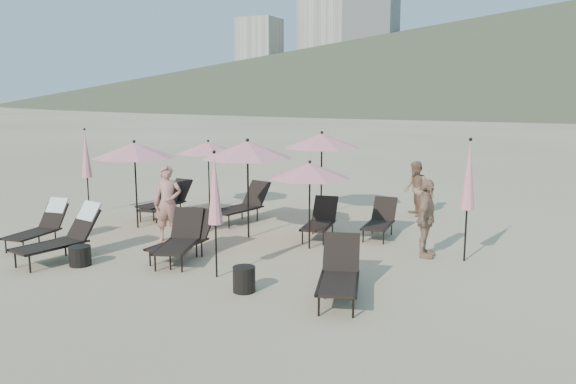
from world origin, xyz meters
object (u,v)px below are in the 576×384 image
at_px(side_table_1, 244,279).
at_px(umbrella_open_0, 134,150).
at_px(lounger_9, 320,220).
at_px(beachgoer_c, 426,219).
at_px(lounger_6, 167,200).
at_px(umbrella_open_2, 310,171).
at_px(side_table_0, 80,256).
at_px(beachgoer_b, 415,189).
at_px(lounger_10, 380,220).
at_px(lounger_0, 41,225).
at_px(lounger_7, 161,203).
at_px(lounger_4, 340,266).
at_px(umbrella_open_1, 248,150).
at_px(umbrella_closed_1, 469,176).
at_px(beachgoer_a, 168,203).
at_px(lounger_5, 339,273).
at_px(lounger_8, 243,204).
at_px(umbrella_closed_0, 215,190).
at_px(lounger_1, 65,234).
at_px(umbrella_open_3, 208,148).
at_px(umbrella_closed_2, 86,154).
at_px(lounger_3, 184,238).
at_px(umbrella_open_4, 322,141).
at_px(lounger_2, 180,239).

bearing_deg(side_table_1, umbrella_open_0, 147.62).
xyz_separation_m(lounger_9, beachgoer_c, (2.73, -0.69, 0.42)).
relative_size(lounger_6, umbrella_open_2, 0.89).
bearing_deg(side_table_0, beachgoer_b, 56.40).
bearing_deg(lounger_10, lounger_0, -152.77).
distance_m(lounger_7, beachgoer_b, 7.43).
xyz_separation_m(lounger_10, umbrella_open_2, (-1.17, -1.81, 1.39)).
distance_m(lounger_4, umbrella_open_1, 4.52).
relative_size(umbrella_closed_1, beachgoer_b, 1.63).
distance_m(umbrella_open_2, beachgoer_a, 3.60).
distance_m(lounger_5, lounger_8, 6.49).
xyz_separation_m(lounger_6, umbrella_closed_0, (4.40, -4.33, 1.25)).
distance_m(lounger_10, umbrella_closed_1, 2.95).
bearing_deg(lounger_0, umbrella_open_1, 27.73).
xyz_separation_m(lounger_1, beachgoer_b, (5.84, 7.69, 0.25)).
xyz_separation_m(lounger_5, umbrella_open_2, (-1.73, 2.81, 1.35)).
distance_m(lounger_1, umbrella_closed_1, 8.65).
height_order(lounger_8, side_table_0, lounger_8).
distance_m(umbrella_open_3, umbrella_closed_2, 3.61).
bearing_deg(lounger_1, umbrella_open_3, 105.04).
bearing_deg(umbrella_open_2, umbrella_closed_2, 173.16).
height_order(umbrella_closed_1, side_table_1, umbrella_closed_1).
distance_m(lounger_7, umbrella_closed_1, 8.76).
bearing_deg(lounger_3, umbrella_open_4, 82.31).
bearing_deg(side_table_0, lounger_4, 10.90).
xyz_separation_m(umbrella_open_4, umbrella_closed_0, (0.28, -6.28, -0.48)).
distance_m(lounger_0, lounger_4, 7.38).
bearing_deg(umbrella_open_2, lounger_9, 98.52).
height_order(umbrella_closed_0, umbrella_closed_2, umbrella_closed_2).
relative_size(lounger_5, side_table_1, 3.99).
distance_m(lounger_7, beachgoer_a, 2.81).
distance_m(side_table_0, beachgoer_a, 2.61).
distance_m(lounger_2, lounger_7, 4.56).
bearing_deg(beachgoer_a, lounger_7, 101.49).
bearing_deg(beachgoer_b, lounger_1, -67.66).
xyz_separation_m(umbrella_open_3, umbrella_closed_1, (8.11, -2.67, -0.08)).
xyz_separation_m(lounger_1, lounger_7, (-0.79, 4.37, -0.13)).
xyz_separation_m(lounger_3, umbrella_open_2, (2.16, 1.86, 1.36)).
bearing_deg(lounger_2, lounger_10, 30.55).
height_order(lounger_2, beachgoer_b, beachgoer_b).
distance_m(lounger_0, lounger_8, 5.19).
distance_m(lounger_0, lounger_10, 8.16).
distance_m(lounger_2, lounger_8, 3.91).
bearing_deg(umbrella_open_3, lounger_9, -23.95).
height_order(umbrella_open_3, umbrella_open_4, umbrella_open_4).
bearing_deg(lounger_3, lounger_10, 50.82).
relative_size(lounger_1, umbrella_open_4, 0.79).
bearing_deg(lounger_9, lounger_7, 169.24).
xyz_separation_m(umbrella_closed_1, side_table_1, (-3.33, -3.65, -1.60)).
relative_size(lounger_9, umbrella_open_2, 0.83).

